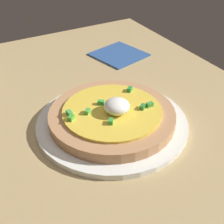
{
  "coord_description": "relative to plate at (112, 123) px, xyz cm",
  "views": [
    {
      "loc": [
        -38.58,
        18.21,
        41.04
      ],
      "look_at": [
        5.39,
        -6.57,
        5.73
      ],
      "focal_mm": 52.2,
      "sensor_mm": 36.0,
      "label": 1
    }
  ],
  "objects": [
    {
      "name": "dining_table",
      "position": [
        -5.39,
        6.57,
        -1.87
      ],
      "size": [
        112.45,
        84.67,
        2.61
      ],
      "primitive_type": "cube",
      "color": "tan",
      "rests_on": "ground"
    },
    {
      "name": "napkin",
      "position": [
        26.69,
        -17.22,
        -0.36
      ],
      "size": [
        15.03,
        15.03,
        0.4
      ],
      "primitive_type": "cube",
      "rotation": [
        0.0,
        0.0,
        0.24
      ],
      "color": "#2C508F",
      "rests_on": "dining_table"
    },
    {
      "name": "plate",
      "position": [
        0.0,
        0.0,
        0.0
      ],
      "size": [
        29.15,
        29.15,
        1.12
      ],
      "primitive_type": "cylinder",
      "color": "white",
      "rests_on": "dining_table"
    },
    {
      "name": "pizza",
      "position": [
        -0.05,
        -0.01,
        1.88
      ],
      "size": [
        24.18,
        24.18,
        5.23
      ],
      "color": "tan",
      "rests_on": "plate"
    }
  ]
}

